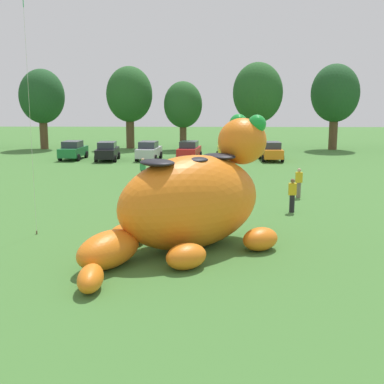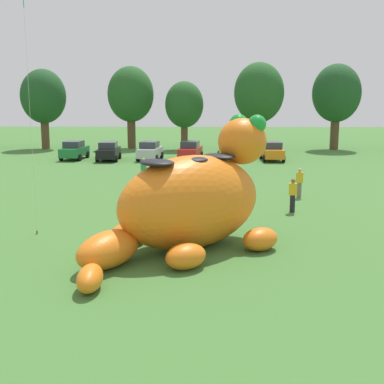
# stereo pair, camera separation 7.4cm
# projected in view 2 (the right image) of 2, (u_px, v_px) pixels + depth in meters

# --- Properties ---
(ground_plane) EXTENTS (160.00, 160.00, 0.00)m
(ground_plane) POSITION_uv_depth(u_px,v_px,m) (170.00, 242.00, 20.21)
(ground_plane) COLOR #427533
(giant_inflatable_creature) EXTENTS (7.59, 8.92, 5.02)m
(giant_inflatable_creature) POSITION_uv_depth(u_px,v_px,m) (191.00, 201.00, 19.20)
(giant_inflatable_creature) COLOR orange
(giant_inflatable_creature) RESTS_ON ground
(car_green) EXTENTS (2.12, 4.19, 1.72)m
(car_green) POSITION_uv_depth(u_px,v_px,m) (74.00, 150.00, 47.00)
(car_green) COLOR #1E7238
(car_green) RESTS_ON ground
(car_black) EXTENTS (2.07, 4.17, 1.72)m
(car_black) POSITION_uv_depth(u_px,v_px,m) (109.00, 151.00, 46.12)
(car_black) COLOR black
(car_black) RESTS_ON ground
(car_silver) EXTENTS (2.26, 4.26, 1.72)m
(car_silver) POSITION_uv_depth(u_px,v_px,m) (150.00, 151.00, 46.53)
(car_silver) COLOR #B7BABF
(car_silver) RESTS_ON ground
(car_red) EXTENTS (2.35, 4.29, 1.72)m
(car_red) POSITION_uv_depth(u_px,v_px,m) (190.00, 150.00, 46.77)
(car_red) COLOR red
(car_red) RESTS_ON ground
(car_yellow) EXTENTS (1.94, 4.10, 1.72)m
(car_yellow) POSITION_uv_depth(u_px,v_px,m) (228.00, 150.00, 46.86)
(car_yellow) COLOR yellow
(car_yellow) RESTS_ON ground
(car_orange) EXTENTS (1.97, 4.12, 1.72)m
(car_orange) POSITION_uv_depth(u_px,v_px,m) (272.00, 151.00, 46.06)
(car_orange) COLOR orange
(car_orange) RESTS_ON ground
(tree_left) EXTENTS (4.94, 4.94, 8.77)m
(tree_left) POSITION_uv_depth(u_px,v_px,m) (43.00, 97.00, 55.76)
(tree_left) COLOR brown
(tree_left) RESTS_ON ground
(tree_mid_left) EXTENTS (5.13, 5.13, 9.10)m
(tree_mid_left) POSITION_uv_depth(u_px,v_px,m) (131.00, 95.00, 56.42)
(tree_mid_left) COLOR brown
(tree_mid_left) RESTS_ON ground
(tree_centre_left) EXTENTS (4.18, 4.18, 7.41)m
(tree_centre_left) POSITION_uv_depth(u_px,v_px,m) (184.00, 105.00, 55.11)
(tree_centre_left) COLOR brown
(tree_centre_left) RESTS_ON ground
(tree_centre) EXTENTS (5.25, 5.25, 9.32)m
(tree_centre) POSITION_uv_depth(u_px,v_px,m) (259.00, 93.00, 53.28)
(tree_centre) COLOR brown
(tree_centre) RESTS_ON ground
(tree_centre_right) EXTENTS (5.22, 5.22, 9.27)m
(tree_centre_right) POSITION_uv_depth(u_px,v_px,m) (337.00, 94.00, 54.98)
(tree_centre_right) COLOR brown
(tree_centre_right) RESTS_ON ground
(spectator_near_inflatable) EXTENTS (0.38, 0.26, 1.71)m
(spectator_near_inflatable) POSITION_uv_depth(u_px,v_px,m) (293.00, 196.00, 25.31)
(spectator_near_inflatable) COLOR black
(spectator_near_inflatable) RESTS_ON ground
(spectator_mid_field) EXTENTS (0.38, 0.26, 1.71)m
(spectator_mid_field) POSITION_uv_depth(u_px,v_px,m) (196.00, 200.00, 24.28)
(spectator_mid_field) COLOR #2D334C
(spectator_mid_field) RESTS_ON ground
(spectator_by_cars) EXTENTS (0.38, 0.26, 1.71)m
(spectator_by_cars) POSITION_uv_depth(u_px,v_px,m) (299.00, 183.00, 28.99)
(spectator_by_cars) COLOR #726656
(spectator_by_cars) RESTS_ON ground
(spectator_wandering) EXTENTS (0.38, 0.26, 1.71)m
(spectator_wandering) POSITION_uv_depth(u_px,v_px,m) (144.00, 171.00, 33.90)
(spectator_wandering) COLOR black
(spectator_wandering) RESTS_ON ground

